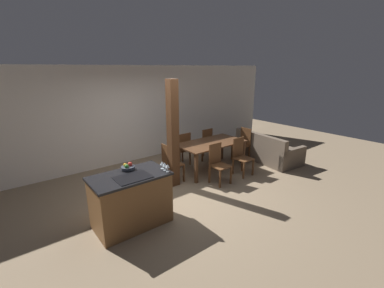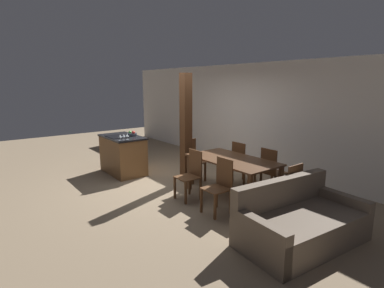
# 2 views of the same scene
# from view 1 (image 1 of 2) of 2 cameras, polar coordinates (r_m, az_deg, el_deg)

# --- Properties ---
(ground_plane) EXTENTS (16.00, 16.00, 0.00)m
(ground_plane) POSITION_cam_1_polar(r_m,az_deg,el_deg) (5.77, -3.50, -10.61)
(ground_plane) COLOR #847056
(wall_back) EXTENTS (11.20, 0.08, 2.70)m
(wall_back) POSITION_cam_1_polar(r_m,az_deg,el_deg) (7.43, -14.84, 6.12)
(wall_back) COLOR silver
(wall_back) RESTS_ON ground_plane
(kitchen_island) EXTENTS (1.28, 0.75, 0.94)m
(kitchen_island) POSITION_cam_1_polar(r_m,az_deg,el_deg) (4.61, -13.38, -11.99)
(kitchen_island) COLOR brown
(kitchen_island) RESTS_ON ground_plane
(fruit_bowl) EXTENTS (0.23, 0.23, 0.12)m
(fruit_bowl) POSITION_cam_1_polar(r_m,az_deg,el_deg) (4.61, -14.07, -4.97)
(fruit_bowl) COLOR #383D47
(fruit_bowl) RESTS_ON kitchen_island
(wine_glass_near) EXTENTS (0.07, 0.07, 0.14)m
(wine_glass_near) POSITION_cam_1_polar(r_m,az_deg,el_deg) (4.36, -5.46, -4.92)
(wine_glass_near) COLOR silver
(wine_glass_near) RESTS_ON kitchen_island
(wine_glass_middle) EXTENTS (0.07, 0.07, 0.14)m
(wine_glass_middle) POSITION_cam_1_polar(r_m,az_deg,el_deg) (4.43, -6.07, -4.59)
(wine_glass_middle) COLOR silver
(wine_glass_middle) RESTS_ON kitchen_island
(wine_glass_far) EXTENTS (0.07, 0.07, 0.14)m
(wine_glass_far) POSITION_cam_1_polar(r_m,az_deg,el_deg) (4.50, -6.66, -4.28)
(wine_glass_far) COLOR silver
(wine_glass_far) RESTS_ON kitchen_island
(dining_table) EXTENTS (1.79, 0.96, 0.76)m
(dining_table) POSITION_cam_1_polar(r_m,az_deg,el_deg) (6.75, 4.21, -0.41)
(dining_table) COLOR #51331E
(dining_table) RESTS_ON ground_plane
(dining_chair_near_left) EXTENTS (0.40, 0.40, 0.94)m
(dining_chair_near_left) POSITION_cam_1_polar(r_m,az_deg,el_deg) (6.06, 5.84, -4.21)
(dining_chair_near_left) COLOR brown
(dining_chair_near_left) RESTS_ON ground_plane
(dining_chair_near_right) EXTENTS (0.40, 0.40, 0.94)m
(dining_chair_near_right) POSITION_cam_1_polar(r_m,az_deg,el_deg) (6.62, 10.88, -2.61)
(dining_chair_near_right) COLOR brown
(dining_chair_near_right) RESTS_ON ground_plane
(dining_chair_far_left) EXTENTS (0.40, 0.40, 0.94)m
(dining_chair_far_left) POSITION_cam_1_polar(r_m,az_deg,el_deg) (7.07, -2.09, -1.04)
(dining_chair_far_left) COLOR brown
(dining_chair_far_left) RESTS_ON ground_plane
(dining_chair_far_right) EXTENTS (0.40, 0.40, 0.94)m
(dining_chair_far_right) POSITION_cam_1_polar(r_m,az_deg,el_deg) (7.56, 2.84, 0.12)
(dining_chair_far_right) COLOR brown
(dining_chair_far_right) RESTS_ON ground_plane
(dining_chair_head_end) EXTENTS (0.40, 0.40, 0.94)m
(dining_chair_head_end) POSITION_cam_1_polar(r_m,az_deg,el_deg) (6.06, -4.79, -4.18)
(dining_chair_head_end) COLOR brown
(dining_chair_head_end) RESTS_ON ground_plane
(dining_chair_foot_end) EXTENTS (0.40, 0.40, 0.94)m
(dining_chair_foot_end) POSITION_cam_1_polar(r_m,az_deg,el_deg) (7.68, 11.21, 0.10)
(dining_chair_foot_end) COLOR brown
(dining_chair_foot_end) RESTS_ON ground_plane
(couch) EXTENTS (1.13, 1.91, 0.83)m
(couch) POSITION_cam_1_polar(r_m,az_deg,el_deg) (7.88, 16.38, -1.50)
(couch) COLOR brown
(couch) RESTS_ON ground_plane
(timber_post) EXTENTS (0.20, 0.20, 2.41)m
(timber_post) POSITION_cam_1_polar(r_m,az_deg,el_deg) (5.70, -4.27, 2.06)
(timber_post) COLOR #4C2D19
(timber_post) RESTS_ON ground_plane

